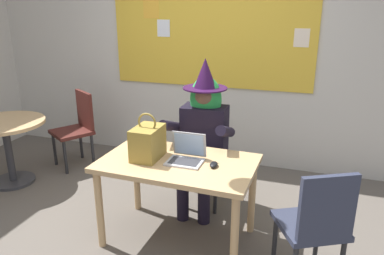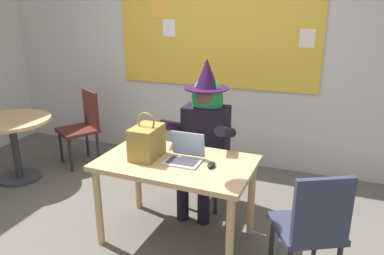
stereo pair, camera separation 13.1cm
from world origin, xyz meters
name	(u,v)px [view 2 (the right image)]	position (x,y,z in m)	size (l,w,h in m)	color
ground_plane	(149,236)	(0.00, 0.00, 0.00)	(24.00, 24.00, 0.00)	#5B544C
wall_back_bulletin	(216,39)	(0.00, 1.83, 1.50)	(5.87, 1.94, 2.98)	beige
desk_main	(176,172)	(0.23, 0.07, 0.62)	(1.24, 0.78, 0.71)	tan
chair_at_desk	(208,151)	(0.26, 0.80, 0.52)	(0.43, 0.43, 0.92)	black
person_costumed	(204,128)	(0.26, 0.68, 0.80)	(0.60, 0.67, 1.44)	black
laptop	(185,155)	(0.30, 0.10, 0.76)	(0.28, 0.25, 0.22)	#B7B7BC
computer_mouse	(211,165)	(0.53, 0.06, 0.73)	(0.06, 0.10, 0.03)	black
handbag	(147,142)	(-0.02, 0.06, 0.85)	(0.20, 0.30, 0.38)	olive
side_table_round	(13,135)	(-1.88, 0.47, 0.53)	(0.83, 0.83, 0.71)	tan
chair_spare_by_window	(83,123)	(-1.46, 1.14, 0.51)	(0.58, 0.58, 0.90)	#4C1E19
chair_extra_corner	(312,225)	(1.30, -0.16, 0.51)	(0.57, 0.57, 0.91)	#2D3347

